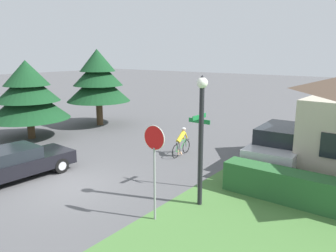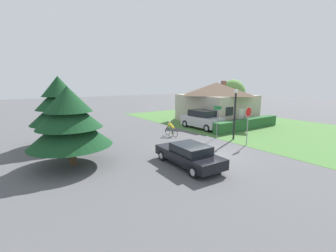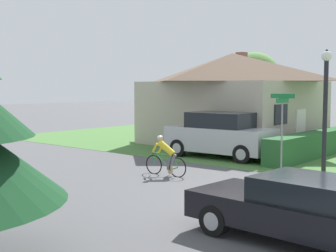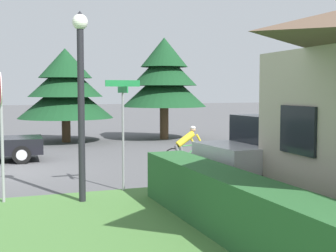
{
  "view_description": "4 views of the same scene",
  "coord_description": "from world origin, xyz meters",
  "px_view_note": "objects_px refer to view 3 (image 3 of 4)",
  "views": [
    {
      "loc": [
        10.25,
        -7.15,
        5.02
      ],
      "look_at": [
        0.91,
        5.27,
        1.55
      ],
      "focal_mm": 35.0,
      "sensor_mm": 36.0,
      "label": 1
    },
    {
      "loc": [
        -10.5,
        -10.42,
        4.8
      ],
      "look_at": [
        -0.6,
        3.65,
        1.48
      ],
      "focal_mm": 24.0,
      "sensor_mm": 36.0,
      "label": 2
    },
    {
      "loc": [
        -10.83,
        -4.58,
        3.06
      ],
      "look_at": [
        0.78,
        5.28,
        1.79
      ],
      "focal_mm": 50.0,
      "sensor_mm": 36.0,
      "label": 3
    },
    {
      "loc": [
        15.62,
        -0.19,
        2.57
      ],
      "look_at": [
        0.66,
        5.42,
        1.35
      ],
      "focal_mm": 50.0,
      "sensor_mm": 36.0,
      "label": 4
    }
  ],
  "objects_px": {
    "street_name_sign": "(282,119)",
    "deciduous_tree_right": "(254,81)",
    "cottage_house": "(232,97)",
    "cyclist": "(166,156)",
    "sedan_left_lane": "(307,210)",
    "street_lamp": "(326,96)",
    "parked_suv_right": "(220,135)"
  },
  "relations": [
    {
      "from": "street_name_sign",
      "to": "sedan_left_lane",
      "type": "bearing_deg",
      "value": -149.54
    },
    {
      "from": "cyclist",
      "to": "deciduous_tree_right",
      "type": "bearing_deg",
      "value": -75.95
    },
    {
      "from": "cottage_house",
      "to": "street_name_sign",
      "type": "height_order",
      "value": "cottage_house"
    },
    {
      "from": "sedan_left_lane",
      "to": "street_name_sign",
      "type": "xyz_separation_m",
      "value": [
        6.42,
        3.77,
        1.27
      ]
    },
    {
      "from": "cottage_house",
      "to": "street_name_sign",
      "type": "relative_size",
      "value": 3.14
    },
    {
      "from": "cottage_house",
      "to": "street_lamp",
      "type": "height_order",
      "value": "cottage_house"
    },
    {
      "from": "sedan_left_lane",
      "to": "parked_suv_right",
      "type": "height_order",
      "value": "parked_suv_right"
    },
    {
      "from": "sedan_left_lane",
      "to": "street_lamp",
      "type": "height_order",
      "value": "street_lamp"
    },
    {
      "from": "sedan_left_lane",
      "to": "parked_suv_right",
      "type": "xyz_separation_m",
      "value": [
        8.29,
        7.62,
        0.29
      ]
    },
    {
      "from": "cottage_house",
      "to": "street_name_sign",
      "type": "distance_m",
      "value": 8.83
    },
    {
      "from": "cottage_house",
      "to": "street_lamp",
      "type": "distance_m",
      "value": 9.17
    },
    {
      "from": "cyclist",
      "to": "street_lamp",
      "type": "xyz_separation_m",
      "value": [
        3.63,
        -4.13,
        2.07
      ]
    },
    {
      "from": "street_name_sign",
      "to": "cyclist",
      "type": "bearing_deg",
      "value": 133.87
    },
    {
      "from": "parked_suv_right",
      "to": "street_lamp",
      "type": "relative_size",
      "value": 1.09
    },
    {
      "from": "deciduous_tree_right",
      "to": "sedan_left_lane",
      "type": "bearing_deg",
      "value": -147.2
    },
    {
      "from": "cyclist",
      "to": "deciduous_tree_right",
      "type": "height_order",
      "value": "deciduous_tree_right"
    },
    {
      "from": "sedan_left_lane",
      "to": "deciduous_tree_right",
      "type": "height_order",
      "value": "deciduous_tree_right"
    },
    {
      "from": "parked_suv_right",
      "to": "street_lamp",
      "type": "distance_m",
      "value": 5.45
    },
    {
      "from": "cottage_house",
      "to": "deciduous_tree_right",
      "type": "distance_m",
      "value": 5.33
    },
    {
      "from": "cyclist",
      "to": "deciduous_tree_right",
      "type": "distance_m",
      "value": 15.19
    },
    {
      "from": "cottage_house",
      "to": "sedan_left_lane",
      "type": "height_order",
      "value": "cottage_house"
    },
    {
      "from": "cottage_house",
      "to": "deciduous_tree_right",
      "type": "relative_size",
      "value": 1.69
    },
    {
      "from": "sedan_left_lane",
      "to": "cyclist",
      "type": "bearing_deg",
      "value": -25.44
    },
    {
      "from": "sedan_left_lane",
      "to": "cyclist",
      "type": "distance_m",
      "value": 7.61
    },
    {
      "from": "street_lamp",
      "to": "parked_suv_right",
      "type": "bearing_deg",
      "value": 78.15
    },
    {
      "from": "deciduous_tree_right",
      "to": "cyclist",
      "type": "bearing_deg",
      "value": -161.49
    },
    {
      "from": "street_lamp",
      "to": "deciduous_tree_right",
      "type": "bearing_deg",
      "value": 40.1
    },
    {
      "from": "street_name_sign",
      "to": "deciduous_tree_right",
      "type": "distance_m",
      "value": 13.78
    },
    {
      "from": "cottage_house",
      "to": "street_lamp",
      "type": "bearing_deg",
      "value": -124.7
    },
    {
      "from": "sedan_left_lane",
      "to": "cyclist",
      "type": "relative_size",
      "value": 2.75
    },
    {
      "from": "cottage_house",
      "to": "cyclist",
      "type": "bearing_deg",
      "value": -158.44
    },
    {
      "from": "cyclist",
      "to": "street_name_sign",
      "type": "xyz_separation_m",
      "value": [
        2.82,
        -2.93,
        1.27
      ]
    }
  ]
}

